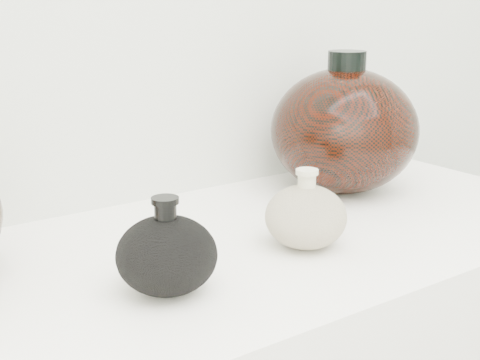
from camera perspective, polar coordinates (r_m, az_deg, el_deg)
black_gourd_vase at (r=0.77m, az=-6.27°, el=-6.33°), size 0.15×0.15×0.11m
cream_gourd_vase at (r=0.91m, az=5.64°, el=-3.08°), size 0.13×0.13×0.11m
right_round_pot at (r=1.16m, az=8.87°, el=4.25°), size 0.31×0.31×0.24m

